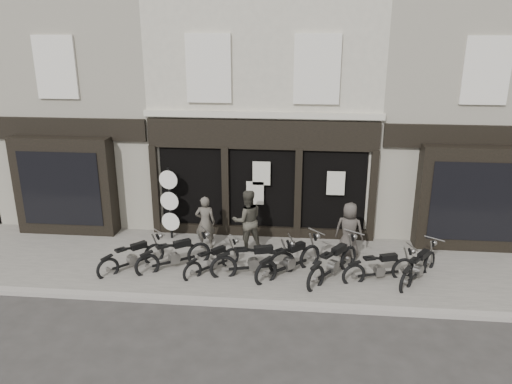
# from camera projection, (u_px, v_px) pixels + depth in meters

# --- Properties ---
(ground_plane) EXTENTS (90.00, 90.00, 0.00)m
(ground_plane) POSITION_uv_depth(u_px,v_px,m) (252.00, 281.00, 13.54)
(ground_plane) COLOR #2D2B28
(ground_plane) RESTS_ON ground
(pavement) EXTENTS (30.00, 4.20, 0.12)m
(pavement) POSITION_uv_depth(u_px,v_px,m) (255.00, 265.00, 14.37)
(pavement) COLOR #605B54
(pavement) RESTS_ON ground_plane
(kerb) EXTENTS (30.00, 0.25, 0.13)m
(kerb) POSITION_uv_depth(u_px,v_px,m) (247.00, 303.00, 12.34)
(kerb) COLOR gray
(kerb) RESTS_ON ground_plane
(central_building) EXTENTS (7.30, 6.22, 8.34)m
(central_building) POSITION_uv_depth(u_px,v_px,m) (269.00, 100.00, 17.88)
(central_building) COLOR beige
(central_building) RESTS_ON ground
(neighbour_left) EXTENTS (5.60, 6.73, 8.34)m
(neighbour_left) POSITION_uv_depth(u_px,v_px,m) (98.00, 99.00, 18.44)
(neighbour_left) COLOR gray
(neighbour_left) RESTS_ON ground
(neighbour_right) EXTENTS (5.60, 6.73, 8.34)m
(neighbour_right) POSITION_uv_depth(u_px,v_px,m) (452.00, 104.00, 17.24)
(neighbour_right) COLOR gray
(neighbour_right) RESTS_ON ground
(motorcycle_0) EXTENTS (1.60, 1.66, 0.99)m
(motorcycle_0) POSITION_uv_depth(u_px,v_px,m) (132.00, 259.00, 13.96)
(motorcycle_0) COLOR black
(motorcycle_0) RESTS_ON ground
(motorcycle_1) EXTENTS (1.95, 1.52, 1.07)m
(motorcycle_1) POSITION_uv_depth(u_px,v_px,m) (175.00, 257.00, 13.99)
(motorcycle_1) COLOR black
(motorcycle_1) RESTS_ON ground
(motorcycle_2) EXTENTS (1.47, 1.54, 0.92)m
(motorcycle_2) POSITION_uv_depth(u_px,v_px,m) (213.00, 263.00, 13.81)
(motorcycle_2) COLOR black
(motorcycle_2) RESTS_ON ground
(motorcycle_3) EXTENTS (2.32, 0.96, 1.14)m
(motorcycle_3) POSITION_uv_depth(u_px,v_px,m) (254.00, 263.00, 13.58)
(motorcycle_3) COLOR black
(motorcycle_3) RESTS_ON ground
(motorcycle_4) EXTENTS (1.88, 1.81, 1.12)m
(motorcycle_4) POSITION_uv_depth(u_px,v_px,m) (289.00, 262.00, 13.65)
(motorcycle_4) COLOR black
(motorcycle_4) RESTS_ON ground
(motorcycle_5) EXTENTS (1.60, 2.05, 1.13)m
(motorcycle_5) POSITION_uv_depth(u_px,v_px,m) (333.00, 265.00, 13.46)
(motorcycle_5) COLOR black
(motorcycle_5) RESTS_ON ground
(motorcycle_6) EXTENTS (2.02, 0.97, 1.01)m
(motorcycle_6) POSITION_uv_depth(u_px,v_px,m) (380.00, 270.00, 13.32)
(motorcycle_6) COLOR black
(motorcycle_6) RESTS_ON ground
(motorcycle_7) EXTENTS (1.45, 1.85, 1.02)m
(motorcycle_7) POSITION_uv_depth(u_px,v_px,m) (418.00, 269.00, 13.34)
(motorcycle_7) COLOR black
(motorcycle_7) RESTS_ON ground
(man_left) EXTENTS (0.63, 0.45, 1.65)m
(man_left) POSITION_uv_depth(u_px,v_px,m) (205.00, 222.00, 15.10)
(man_left) COLOR #4B463E
(man_left) RESTS_ON pavement
(man_centre) EXTENTS (1.11, 0.99, 1.89)m
(man_centre) POSITION_uv_depth(u_px,v_px,m) (247.00, 220.00, 14.94)
(man_centre) COLOR #3C3931
(man_centre) RESTS_ON pavement
(man_right) EXTENTS (0.93, 0.72, 1.68)m
(man_right) POSITION_uv_depth(u_px,v_px,m) (349.00, 230.00, 14.45)
(man_right) COLOR #3E3934
(man_right) RESTS_ON pavement
(advert_sign_post) EXTENTS (0.60, 0.39, 2.46)m
(advert_sign_post) POSITION_uv_depth(u_px,v_px,m) (170.00, 206.00, 15.70)
(advert_sign_post) COLOR black
(advert_sign_post) RESTS_ON ground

